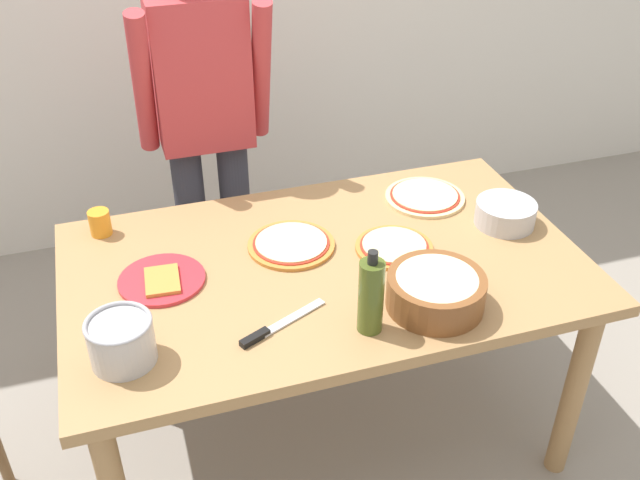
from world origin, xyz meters
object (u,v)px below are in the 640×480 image
object	(u,v)px
pizza_second_cooked	(291,244)
steel_pot	(121,340)
mixing_bowl_steel	(505,213)
olive_oil_bottle	(371,296)
chef_knife	(273,328)
cup_orange	(100,223)
dining_table	(325,285)
plate_with_slice	(162,280)
person_cook	(205,121)
popcorn_bowl	(436,288)
pizza_raw_on_board	(425,197)
pizza_cooked_on_tray	(394,246)

from	to	relation	value
pizza_second_cooked	steel_pot	xyz separation A→B (m)	(-0.56, -0.37, 0.06)
mixing_bowl_steel	olive_oil_bottle	bearing A→B (deg)	-149.69
mixing_bowl_steel	chef_knife	size ratio (longest dim) A/B	0.73
cup_orange	chef_knife	size ratio (longest dim) A/B	0.31
dining_table	plate_with_slice	distance (m)	0.51
person_cook	pizza_second_cooked	bearing A→B (deg)	-77.07
dining_table	popcorn_bowl	distance (m)	0.41
pizza_raw_on_board	popcorn_bowl	world-z (taller)	popcorn_bowl
person_cook	cup_orange	world-z (taller)	person_cook
dining_table	chef_knife	xyz separation A→B (m)	(-0.23, -0.26, 0.10)
cup_orange	chef_knife	world-z (taller)	cup_orange
pizza_raw_on_board	olive_oil_bottle	size ratio (longest dim) A/B	1.10
plate_with_slice	person_cook	bearing A→B (deg)	68.97
steel_pot	cup_orange	distance (m)	0.63
pizza_cooked_on_tray	popcorn_bowl	xyz separation A→B (m)	(0.00, -0.30, 0.05)
olive_oil_bottle	person_cook	bearing A→B (deg)	102.60
pizza_raw_on_board	cup_orange	bearing A→B (deg)	174.03
pizza_cooked_on_tray	steel_pot	size ratio (longest dim) A/B	1.43
mixing_bowl_steel	cup_orange	bearing A→B (deg)	165.00
pizza_cooked_on_tray	pizza_second_cooked	distance (m)	0.33
mixing_bowl_steel	cup_orange	world-z (taller)	cup_orange
olive_oil_bottle	cup_orange	distance (m)	0.98
pizza_second_cooked	olive_oil_bottle	xyz separation A→B (m)	(0.10, -0.45, 0.10)
popcorn_bowl	olive_oil_bottle	bearing A→B (deg)	-170.27
dining_table	pizza_raw_on_board	size ratio (longest dim) A/B	5.69
dining_table	popcorn_bowl	xyz separation A→B (m)	(0.23, -0.30, 0.15)
pizza_second_cooked	mixing_bowl_steel	bearing A→B (deg)	-6.72
mixing_bowl_steel	person_cook	bearing A→B (deg)	140.00
pizza_second_cooked	steel_pot	distance (m)	0.67
plate_with_slice	chef_knife	bearing A→B (deg)	-49.91
dining_table	cup_orange	world-z (taller)	cup_orange
plate_with_slice	mixing_bowl_steel	xyz separation A→B (m)	(1.14, -0.02, 0.03)
cup_orange	person_cook	bearing A→B (deg)	41.75
person_cook	chef_knife	bearing A→B (deg)	-90.54
person_cook	plate_with_slice	xyz separation A→B (m)	(-0.27, -0.71, -0.17)
chef_knife	olive_oil_bottle	bearing A→B (deg)	-16.08
pizza_second_cooked	mixing_bowl_steel	distance (m)	0.73
pizza_second_cooked	olive_oil_bottle	distance (m)	0.47
popcorn_bowl	pizza_second_cooked	bearing A→B (deg)	126.82
person_cook	dining_table	bearing A→B (deg)	-73.49
pizza_cooked_on_tray	plate_with_slice	size ratio (longest dim) A/B	0.95
popcorn_bowl	dining_table	bearing A→B (deg)	127.83
olive_oil_bottle	cup_orange	xyz separation A→B (m)	(-0.67, 0.71, -0.07)
popcorn_bowl	mixing_bowl_steel	size ratio (longest dim) A/B	1.40
dining_table	olive_oil_bottle	world-z (taller)	olive_oil_bottle
person_cook	olive_oil_bottle	bearing A→B (deg)	-77.40
plate_with_slice	pizza_second_cooked	bearing A→B (deg)	8.72
plate_with_slice	mixing_bowl_steel	distance (m)	1.14
person_cook	olive_oil_bottle	size ratio (longest dim) A/B	6.33
plate_with_slice	olive_oil_bottle	xyz separation A→B (m)	(0.52, -0.38, 0.11)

